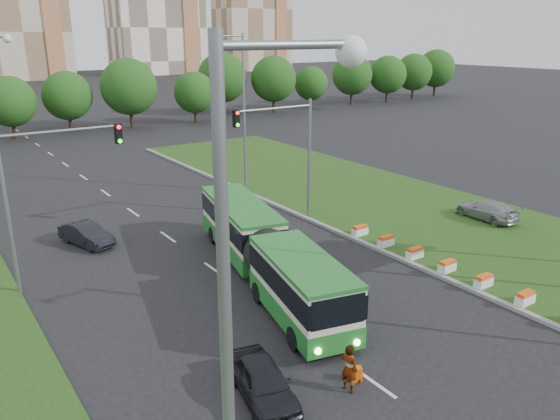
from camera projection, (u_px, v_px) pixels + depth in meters
ground at (330, 297)px, 25.92m from camera, size 360.00×360.00×0.00m
grass_median at (398, 207)px, 39.22m from camera, size 14.00×60.00×0.15m
median_kerb at (323, 225)px, 35.43m from camera, size 0.30×60.00×0.18m
lane_markings at (123, 205)px, 39.90m from camera, size 0.20×100.00×0.01m
flower_planters at (447, 266)px, 28.34m from camera, size 1.10×13.70×0.60m
traffic_mast_median at (289, 143)px, 34.68m from camera, size 5.76×0.32×8.00m
traffic_mast_left at (41, 181)px, 25.65m from camera, size 5.76×0.32×8.00m
street_lamps at (176, 146)px, 30.25m from camera, size 36.00×60.00×12.00m
tree_line at (124, 92)px, 72.91m from camera, size 120.00×8.00×9.00m
midrise_east at (252, 9)px, 185.84m from camera, size 24.00×14.00×40.00m
articulated_bus at (262, 251)px, 27.22m from camera, size 2.48×15.92×2.62m
car_left_near at (263, 382)px, 18.51m from camera, size 2.45×4.22×1.35m
car_left_far at (86, 234)px, 32.24m from camera, size 2.52×4.17×1.30m
car_median at (487, 210)px, 36.31m from camera, size 1.95×4.42×1.26m
pedestrian at (349, 368)px, 18.89m from camera, size 0.54×0.72×1.80m
shopping_trolley at (357, 374)px, 19.62m from camera, size 0.32×0.34×0.55m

